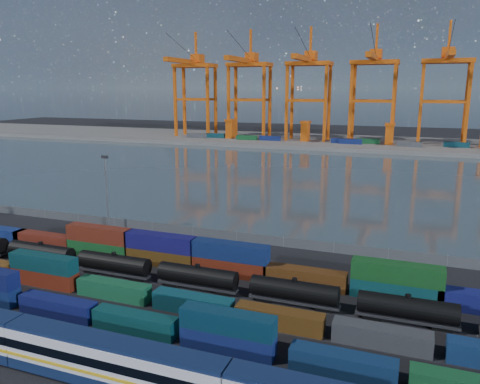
% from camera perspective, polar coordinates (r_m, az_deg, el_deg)
% --- Properties ---
extents(ground, '(700.00, 700.00, 0.00)m').
position_cam_1_polar(ground, '(73.61, -8.45, -12.44)').
color(ground, black).
rests_on(ground, ground).
extents(harbor_water, '(700.00, 700.00, 0.00)m').
position_cam_1_polar(harbor_water, '(169.20, 8.99, 1.85)').
color(harbor_water, '#34444B').
rests_on(harbor_water, ground).
extents(far_quay, '(700.00, 70.00, 2.00)m').
position_cam_1_polar(far_quay, '(271.71, 13.57, 5.86)').
color(far_quay, '#514F4C').
rests_on(far_quay, ground).
extents(distant_mountains, '(2470.00, 1100.00, 520.00)m').
position_cam_1_polar(distant_mountains, '(1669.07, 22.70, 18.12)').
color(distant_mountains, '#1E2630').
rests_on(distant_mountains, ground).
extents(passenger_train, '(77.86, 3.19, 5.48)m').
position_cam_1_polar(passenger_train, '(53.80, -15.27, -19.50)').
color(passenger_train, silver).
rests_on(passenger_train, ground).
extents(container_row_south, '(138.71, 2.39, 5.08)m').
position_cam_1_polar(container_row_south, '(76.36, -25.94, -10.99)').
color(container_row_south, '#46484C').
rests_on(container_row_south, ground).
extents(container_row_mid, '(142.08, 2.40, 5.12)m').
position_cam_1_polar(container_row_mid, '(69.03, -7.84, -12.81)').
color(container_row_mid, '#383A3D').
rests_on(container_row_mid, ground).
extents(container_row_north, '(142.21, 2.68, 5.71)m').
position_cam_1_polar(container_row_north, '(79.99, -1.89, -8.51)').
color(container_row_north, '#101B52').
rests_on(container_row_north, ground).
extents(tanker_string, '(121.87, 2.87, 4.11)m').
position_cam_1_polar(tanker_string, '(78.14, -10.38, -9.35)').
color(tanker_string, black).
rests_on(tanker_string, ground).
extents(waterfront_fence, '(160.12, 0.12, 2.20)m').
position_cam_1_polar(waterfront_fence, '(96.91, -0.42, -5.44)').
color(waterfront_fence, '#595B5E').
rests_on(waterfront_fence, ground).
extents(yard_light_mast, '(1.60, 0.40, 16.60)m').
position_cam_1_polar(yard_light_mast, '(107.29, -15.95, 0.42)').
color(yard_light_mast, slate).
rests_on(yard_light_mast, ground).
extents(gantry_cranes, '(199.56, 47.15, 63.85)m').
position_cam_1_polar(gantry_cranes, '(264.59, 12.15, 14.04)').
color(gantry_cranes, '#D3530E').
rests_on(gantry_cranes, ground).
extents(quay_containers, '(172.58, 10.99, 2.60)m').
position_cam_1_polar(quay_containers, '(258.77, 10.75, 6.19)').
color(quay_containers, navy).
rests_on(quay_containers, far_quay).
extents(straddle_carriers, '(140.00, 7.00, 11.10)m').
position_cam_1_polar(straddle_carriers, '(261.49, 12.81, 7.16)').
color(straddle_carriers, '#D3530E').
rests_on(straddle_carriers, far_quay).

